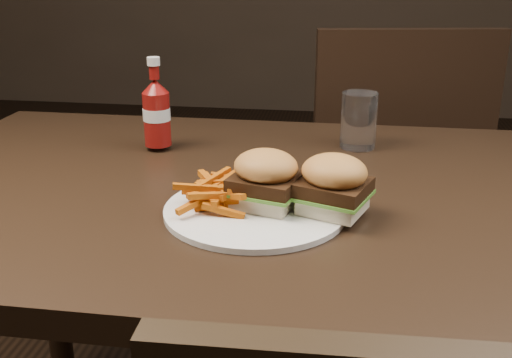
# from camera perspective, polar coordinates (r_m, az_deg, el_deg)

# --- Properties ---
(dining_table) EXTENTS (1.20, 0.80, 0.04)m
(dining_table) POSITION_cam_1_polar(r_m,az_deg,el_deg) (1.00, -2.28, -1.45)
(dining_table) COLOR black
(dining_table) RESTS_ON ground
(chair_far) EXTENTS (0.55, 0.55, 0.05)m
(chair_far) POSITION_cam_1_polar(r_m,az_deg,el_deg) (1.83, 11.53, -1.50)
(chair_far) COLOR black
(chair_far) RESTS_ON ground
(plate) EXTENTS (0.27, 0.27, 0.01)m
(plate) POSITION_cam_1_polar(r_m,az_deg,el_deg) (0.88, -0.10, -2.99)
(plate) COLOR white
(plate) RESTS_ON dining_table
(sandwich_half_a) EXTENTS (0.10, 0.10, 0.02)m
(sandwich_half_a) POSITION_cam_1_polar(r_m,az_deg,el_deg) (0.88, 0.92, -1.83)
(sandwich_half_a) COLOR beige
(sandwich_half_a) RESTS_ON plate
(sandwich_half_b) EXTENTS (0.11, 0.10, 0.02)m
(sandwich_half_b) POSITION_cam_1_polar(r_m,az_deg,el_deg) (0.86, 7.33, -2.37)
(sandwich_half_b) COLOR #FBE6C7
(sandwich_half_b) RESTS_ON plate
(fries_pile) EXTENTS (0.14, 0.14, 0.05)m
(fries_pile) POSITION_cam_1_polar(r_m,az_deg,el_deg) (0.88, -3.57, -0.98)
(fries_pile) COLOR #B03F0A
(fries_pile) RESTS_ON plate
(ketchup_bottle) EXTENTS (0.06, 0.06, 0.10)m
(ketchup_bottle) POSITION_cam_1_polar(r_m,az_deg,el_deg) (1.16, -9.41, 5.65)
(ketchup_bottle) COLOR maroon
(ketchup_bottle) RESTS_ON dining_table
(tumbler) EXTENTS (0.08, 0.08, 0.11)m
(tumbler) POSITION_cam_1_polar(r_m,az_deg,el_deg) (1.18, 9.75, 5.54)
(tumbler) COLOR white
(tumbler) RESTS_ON dining_table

